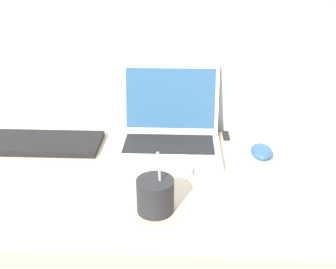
% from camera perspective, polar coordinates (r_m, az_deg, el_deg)
% --- Properties ---
extents(laptop, '(0.32, 0.30, 0.24)m').
position_cam_1_polar(laptop, '(1.26, 0.19, 0.55)').
color(laptop, silver).
rests_on(laptop, desk).
extents(drink_cup, '(0.09, 0.09, 0.17)m').
position_cam_1_polar(drink_cup, '(0.96, -1.85, -8.70)').
color(drink_cup, '#232326').
rests_on(drink_cup, desk).
extents(computer_mouse, '(0.07, 0.10, 0.03)m').
position_cam_1_polar(computer_mouse, '(1.24, 13.42, -2.51)').
color(computer_mouse, '#B2B2B7').
rests_on(computer_mouse, desk).
extents(external_keyboard, '(0.45, 0.16, 0.02)m').
position_cam_1_polar(external_keyboard, '(1.35, -19.26, -1.12)').
color(external_keyboard, black).
rests_on(external_keyboard, desk).
extents(usb_stick, '(0.02, 0.06, 0.01)m').
position_cam_1_polar(usb_stick, '(1.35, 8.40, -0.17)').
color(usb_stick, black).
rests_on(usb_stick, desk).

